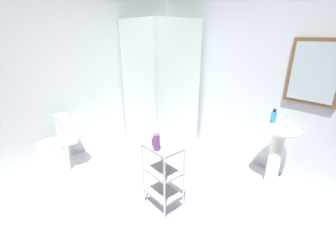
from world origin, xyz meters
TOP-DOWN VIEW (x-y plane):
  - ground_plane at (0.00, 0.00)m, footprint 4.20×4.20m
  - wall_back at (0.01, 1.85)m, footprint 4.20×0.14m
  - wall_left at (-1.85, 0.00)m, footprint 0.10×4.20m
  - shower_stall at (-1.23, 1.18)m, footprint 0.92×0.92m
  - pedestal_sink at (0.61, 1.52)m, footprint 0.46×0.37m
  - sink_faucet at (0.61, 1.64)m, footprint 0.03×0.03m
  - toilet at (-1.48, -0.44)m, footprint 0.37×0.49m
  - storage_cart at (0.05, 0.18)m, footprint 0.38×0.28m
  - hand_soap_bottle at (0.51, 1.50)m, footprint 0.06×0.06m
  - conditioner_bottle_purple at (0.06, 0.10)m, footprint 0.06×0.06m
  - rinse_cup at (-0.02, 0.14)m, footprint 0.07×0.07m

SIDE VIEW (x-z plane):
  - ground_plane at x=0.00m, z-range -0.02..0.00m
  - toilet at x=-1.48m, z-range -0.07..0.69m
  - storage_cart at x=0.05m, z-range 0.07..0.81m
  - shower_stall at x=-1.23m, z-range -0.54..1.46m
  - pedestal_sink at x=0.61m, z-range 0.17..0.98m
  - rinse_cup at x=-0.02m, z-range 0.74..0.83m
  - conditioner_bottle_purple at x=0.06m, z-range 0.73..0.93m
  - sink_faucet at x=0.61m, z-range 0.81..0.91m
  - hand_soap_bottle at x=0.51m, z-range 0.80..0.96m
  - wall_left at x=-1.85m, z-range 0.00..2.50m
  - wall_back at x=0.01m, z-range 0.00..2.50m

